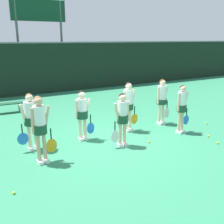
% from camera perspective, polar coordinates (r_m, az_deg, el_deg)
% --- Properties ---
extents(ground_plane, '(140.00, 140.00, 0.00)m').
position_cam_1_polar(ground_plane, '(8.53, 0.09, -6.13)').
color(ground_plane, '#2D7F56').
extents(fence_windscreen, '(60.00, 0.08, 2.99)m').
position_cam_1_polar(fence_windscreen, '(15.94, -15.45, 9.17)').
color(fence_windscreen, black).
rests_on(fence_windscreen, ground_plane).
extents(scoreboard, '(3.27, 0.15, 5.72)m').
position_cam_1_polar(scoreboard, '(17.22, -15.62, 19.31)').
color(scoreboard, '#515156').
rests_on(scoreboard, ground_plane).
extents(bench_courtside, '(1.93, 0.48, 0.43)m').
position_cam_1_polar(bench_courtside, '(12.40, -23.19, 1.36)').
color(bench_courtside, '#19472D').
rests_on(bench_courtside, ground_plane).
extents(player_0, '(0.63, 0.34, 1.80)m').
position_cam_1_polar(player_0, '(6.91, -15.39, -2.54)').
color(player_0, tan).
rests_on(player_0, ground_plane).
extents(player_1, '(0.61, 0.34, 1.64)m').
position_cam_1_polar(player_1, '(7.78, 2.25, -0.78)').
color(player_1, beige).
rests_on(player_1, ground_plane).
extents(player_2, '(0.60, 0.33, 1.69)m').
position_cam_1_polar(player_2, '(9.21, 14.98, 1.43)').
color(player_2, beige).
rests_on(player_2, ground_plane).
extents(player_3, '(0.69, 0.41, 1.68)m').
position_cam_1_polar(player_3, '(7.88, -17.29, -1.02)').
color(player_3, beige).
rests_on(player_3, ground_plane).
extents(player_4, '(0.63, 0.36, 1.61)m').
position_cam_1_polar(player_4, '(8.33, -6.50, 0.14)').
color(player_4, beige).
rests_on(player_4, ground_plane).
extents(player_5, '(0.64, 0.35, 1.75)m').
position_cam_1_polar(player_5, '(9.06, 3.61, 2.05)').
color(player_5, beige).
rests_on(player_5, ground_plane).
extents(player_6, '(0.66, 0.39, 1.73)m').
position_cam_1_polar(player_6, '(10.01, 10.83, 3.10)').
color(player_6, beige).
rests_on(player_6, ground_plane).
extents(tennis_ball_0, '(0.06, 0.06, 0.06)m').
position_cam_1_polar(tennis_ball_0, '(6.15, -20.61, -16.13)').
color(tennis_ball_0, '#CCE033').
rests_on(tennis_ball_0, ground_plane).
extents(tennis_ball_1, '(0.07, 0.07, 0.07)m').
position_cam_1_polar(tennis_ball_1, '(10.70, 19.94, -2.32)').
color(tennis_ball_1, '#CCE033').
rests_on(tennis_ball_1, ground_plane).
extents(tennis_ball_2, '(0.07, 0.07, 0.07)m').
position_cam_1_polar(tennis_ball_2, '(8.38, 8.01, -6.44)').
color(tennis_ball_2, '#CCE033').
rests_on(tennis_ball_2, ground_plane).
extents(tennis_ball_3, '(0.07, 0.07, 0.07)m').
position_cam_1_polar(tennis_ball_3, '(8.85, 22.02, -6.25)').
color(tennis_ball_3, '#CCE033').
rests_on(tennis_ball_3, ground_plane).
extents(tennis_ball_4, '(0.07, 0.07, 0.07)m').
position_cam_1_polar(tennis_ball_4, '(9.34, 20.26, -4.94)').
color(tennis_ball_4, '#CCE033').
rests_on(tennis_ball_4, ground_plane).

